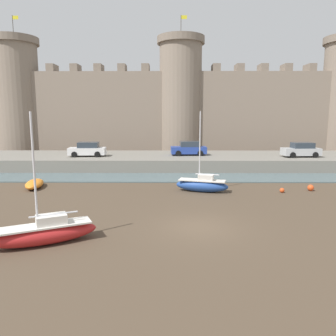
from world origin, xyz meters
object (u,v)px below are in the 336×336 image
object	(u,v)px
rowboat_midflat_centre	(34,184)
sailboat_foreground_left	(202,184)
sailboat_midflat_right	(44,232)
car_quay_west	(189,149)
car_quay_centre_east	(301,150)
mooring_buoy_near_shore	(282,190)
car_quay_centre_west	(88,150)
mooring_buoy_near_channel	(311,188)

from	to	relation	value
rowboat_midflat_centre	sailboat_foreground_left	xyz separation A→B (m)	(13.89, -1.33, 0.24)
rowboat_midflat_centre	sailboat_midflat_right	size ratio (longest dim) A/B	0.57
car_quay_west	car_quay_centre_east	bearing A→B (deg)	-7.12
mooring_buoy_near_shore	car_quay_centre_west	distance (m)	21.78
car_quay_centre_west	car_quay_centre_east	size ratio (longest dim) A/B	1.00
sailboat_midflat_right	car_quay_west	world-z (taller)	sailboat_midflat_right
mooring_buoy_near_channel	car_quay_west	xyz separation A→B (m)	(-9.11, 12.38, 1.90)
sailboat_midflat_right	car_quay_centre_west	bearing A→B (deg)	98.89
car_quay_centre_west	car_quay_west	xyz separation A→B (m)	(11.59, 1.20, 0.00)
rowboat_midflat_centre	sailboat_foreground_left	world-z (taller)	sailboat_foreground_left
rowboat_midflat_centre	car_quay_centre_west	world-z (taller)	car_quay_centre_west
sailboat_midflat_right	mooring_buoy_near_shore	bearing A→B (deg)	35.46
car_quay_centre_east	car_quay_west	bearing A→B (deg)	172.88
rowboat_midflat_centre	mooring_buoy_near_shore	xyz separation A→B (m)	(20.15, -1.59, -0.16)
car_quay_centre_east	sailboat_foreground_left	bearing A→B (deg)	-137.36
rowboat_midflat_centre	mooring_buoy_near_shore	bearing A→B (deg)	-4.51
mooring_buoy_near_shore	car_quay_centre_east	distance (m)	13.03
sailboat_foreground_left	mooring_buoy_near_channel	distance (m)	8.77
sailboat_foreground_left	car_quay_west	distance (m)	12.85
rowboat_midflat_centre	car_quay_centre_east	distance (m)	27.91
rowboat_midflat_centre	car_quay_centre_west	size ratio (longest dim) A/B	0.84
sailboat_midflat_right	sailboat_foreground_left	xyz separation A→B (m)	(8.45, 10.74, 0.02)
sailboat_foreground_left	car_quay_centre_east	size ratio (longest dim) A/B	1.51
sailboat_midflat_right	car_quay_west	size ratio (longest dim) A/B	1.47
rowboat_midflat_centre	sailboat_midflat_right	bearing A→B (deg)	-65.71
sailboat_foreground_left	mooring_buoy_near_channel	world-z (taller)	sailboat_foreground_left
car_quay_west	mooring_buoy_near_shore	bearing A→B (deg)	-63.08
car_quay_centre_west	sailboat_midflat_right	bearing A→B (deg)	-81.11
sailboat_foreground_left	car_quay_west	world-z (taller)	sailboat_foreground_left
sailboat_midflat_right	mooring_buoy_near_channel	bearing A→B (deg)	32.84
sailboat_foreground_left	car_quay_centre_west	size ratio (longest dim) A/B	1.51
mooring_buoy_near_channel	mooring_buoy_near_shore	world-z (taller)	mooring_buoy_near_channel
mooring_buoy_near_channel	car_quay_centre_east	xyz separation A→B (m)	(3.40, 10.82, 1.90)
mooring_buoy_near_shore	car_quay_centre_east	world-z (taller)	car_quay_centre_east
car_quay_centre_west	rowboat_midflat_centre	bearing A→B (deg)	-100.84
sailboat_midflat_right	mooring_buoy_near_shore	size ratio (longest dim) A/B	16.73
mooring_buoy_near_shore	car_quay_centre_west	size ratio (longest dim) A/B	0.09
car_quay_centre_east	sailboat_midflat_right	bearing A→B (deg)	-133.22
car_quay_centre_west	car_quay_centre_east	bearing A→B (deg)	-0.87
mooring_buoy_near_channel	car_quay_centre_west	size ratio (longest dim) A/B	0.12
sailboat_midflat_right	car_quay_centre_west	distance (m)	22.62
rowboat_midflat_centre	car_quay_west	bearing A→B (deg)	40.14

